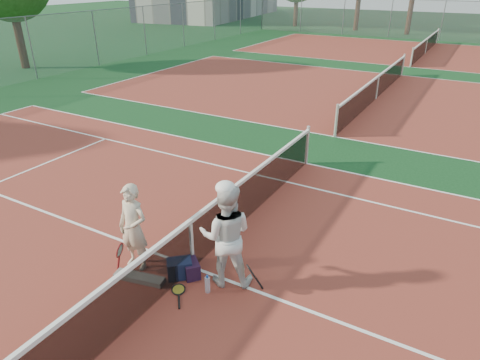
% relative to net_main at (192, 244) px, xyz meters
% --- Properties ---
extents(ground, '(130.00, 130.00, 0.00)m').
position_rel_net_main_xyz_m(ground, '(0.00, 0.00, -0.51)').
color(ground, '#0F3718').
rests_on(ground, ground).
extents(court_main, '(23.77, 10.97, 0.01)m').
position_rel_net_main_xyz_m(court_main, '(0.00, 0.00, -0.51)').
color(court_main, maroon).
rests_on(court_main, ground).
extents(court_far_a, '(23.77, 10.97, 0.01)m').
position_rel_net_main_xyz_m(court_far_a, '(0.00, 13.50, -0.51)').
color(court_far_a, maroon).
rests_on(court_far_a, ground).
extents(court_far_b, '(23.77, 10.97, 0.01)m').
position_rel_net_main_xyz_m(court_far_b, '(0.00, 27.00, -0.51)').
color(court_far_b, maroon).
rests_on(court_far_b, ground).
extents(net_main, '(0.10, 10.98, 1.02)m').
position_rel_net_main_xyz_m(net_main, '(0.00, 0.00, 0.00)').
color(net_main, black).
rests_on(net_main, ground).
extents(net_far_a, '(0.10, 10.98, 1.02)m').
position_rel_net_main_xyz_m(net_far_a, '(0.00, 13.50, 0.00)').
color(net_far_a, black).
rests_on(net_far_a, ground).
extents(net_far_b, '(0.10, 10.98, 1.02)m').
position_rel_net_main_xyz_m(net_far_b, '(0.00, 27.00, 0.00)').
color(net_far_b, black).
rests_on(net_far_b, ground).
extents(fence_back, '(32.00, 0.06, 3.00)m').
position_rel_net_main_xyz_m(fence_back, '(0.00, 34.00, 0.99)').
color(fence_back, slate).
rests_on(fence_back, ground).
extents(player_a, '(0.60, 0.40, 1.63)m').
position_rel_net_main_xyz_m(player_a, '(-0.91, -0.45, 0.31)').
color(player_a, beige).
rests_on(player_a, ground).
extents(player_b, '(1.12, 1.03, 1.85)m').
position_rel_net_main_xyz_m(player_b, '(0.72, 0.00, 0.42)').
color(player_b, silver).
rests_on(player_b, ground).
extents(racket_red, '(0.23, 0.30, 0.59)m').
position_rel_net_main_xyz_m(racket_red, '(-1.03, -0.72, -0.21)').
color(racket_red, maroon).
rests_on(racket_red, ground).
extents(racket_black_held, '(0.40, 0.41, 0.55)m').
position_rel_net_main_xyz_m(racket_black_held, '(1.23, -0.05, -0.24)').
color(racket_black_held, black).
rests_on(racket_black_held, ground).
extents(racket_spare, '(0.59, 0.64, 0.03)m').
position_rel_net_main_xyz_m(racket_spare, '(0.14, -0.63, -0.49)').
color(racket_spare, black).
rests_on(racket_spare, ground).
extents(sports_bag_navy, '(0.51, 0.50, 0.34)m').
position_rel_net_main_xyz_m(sports_bag_navy, '(-0.05, -0.31, -0.34)').
color(sports_bag_navy, '#101732').
rests_on(sports_bag_navy, ground).
extents(sports_bag_purple, '(0.44, 0.43, 0.30)m').
position_rel_net_main_xyz_m(sports_bag_purple, '(0.11, -0.20, -0.36)').
color(sports_bag_purple, black).
rests_on(sports_bag_purple, ground).
extents(net_cover_canvas, '(0.94, 0.40, 0.10)m').
position_rel_net_main_xyz_m(net_cover_canvas, '(-0.60, -0.75, -0.46)').
color(net_cover_canvas, slate).
rests_on(net_cover_canvas, ground).
extents(water_bottle, '(0.09, 0.09, 0.30)m').
position_rel_net_main_xyz_m(water_bottle, '(0.60, -0.42, -0.36)').
color(water_bottle, '#C9E5FF').
rests_on(water_bottle, ground).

